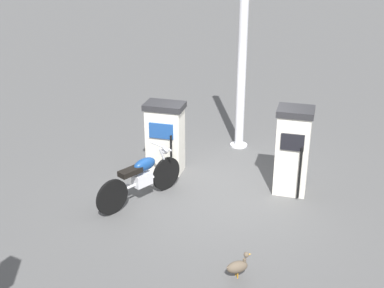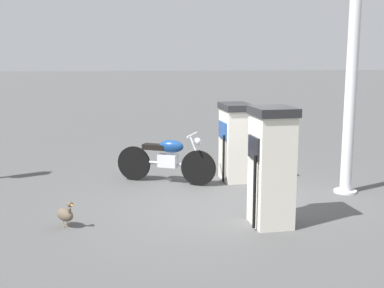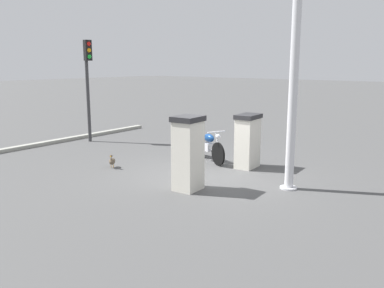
% 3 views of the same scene
% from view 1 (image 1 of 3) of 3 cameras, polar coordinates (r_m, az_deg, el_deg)
% --- Properties ---
extents(ground_plane, '(120.00, 120.00, 0.00)m').
position_cam_1_polar(ground_plane, '(10.14, 2.92, -5.11)').
color(ground_plane, '#4C4C4C').
extents(fuel_pump_near, '(0.58, 0.83, 1.49)m').
position_cam_1_polar(fuel_pump_near, '(10.61, -2.98, 0.77)').
color(fuel_pump_near, silver).
rests_on(fuel_pump_near, ground).
extents(fuel_pump_far, '(0.62, 0.71, 1.71)m').
position_cam_1_polar(fuel_pump_far, '(9.90, 11.04, -0.70)').
color(fuel_pump_far, silver).
rests_on(fuel_pump_far, ground).
extents(motorcycle_near_pump, '(1.82, 0.92, 0.97)m').
position_cam_1_polar(motorcycle_near_pump, '(9.61, -5.62, -3.63)').
color(motorcycle_near_pump, black).
rests_on(motorcycle_near_pump, ground).
extents(wandering_duck, '(0.34, 0.36, 0.41)m').
position_cam_1_polar(wandering_duck, '(7.79, 5.07, -13.28)').
color(wandering_duck, brown).
rests_on(wandering_duck, ground).
extents(canopy_support_pole, '(0.40, 0.40, 4.52)m').
position_cam_1_polar(canopy_support_pole, '(11.44, 5.57, 9.88)').
color(canopy_support_pole, silver).
rests_on(canopy_support_pole, ground).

